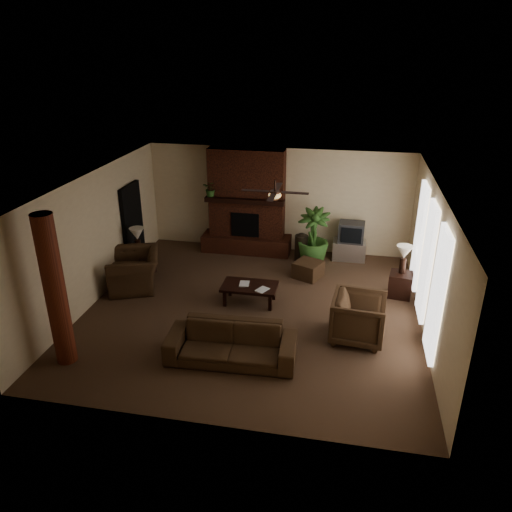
% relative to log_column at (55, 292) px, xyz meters
% --- Properties ---
extents(room_shell, '(7.00, 7.00, 7.00)m').
position_rel_log_column_xyz_m(room_shell, '(2.95, 2.40, 0.00)').
color(room_shell, brown).
rests_on(room_shell, ground).
extents(fireplace, '(2.40, 0.70, 2.80)m').
position_rel_log_column_xyz_m(fireplace, '(2.15, 5.62, -0.24)').
color(fireplace, '#562617').
rests_on(fireplace, ground).
extents(windows, '(0.08, 3.65, 2.35)m').
position_rel_log_column_xyz_m(windows, '(6.40, 2.60, -0.05)').
color(windows, white).
rests_on(windows, ground).
extents(log_column, '(0.36, 0.36, 2.80)m').
position_rel_log_column_xyz_m(log_column, '(0.00, 0.00, 0.00)').
color(log_column, maroon).
rests_on(log_column, ground).
extents(doorway, '(0.10, 1.00, 2.10)m').
position_rel_log_column_xyz_m(doorway, '(-0.49, 4.20, -0.35)').
color(doorway, black).
rests_on(doorway, ground).
extents(ceiling_fan, '(1.35, 1.35, 0.37)m').
position_rel_log_column_xyz_m(ceiling_fan, '(3.35, 2.70, 1.13)').
color(ceiling_fan, black).
rests_on(ceiling_fan, ceiling).
extents(sofa, '(2.35, 0.78, 0.91)m').
position_rel_log_column_xyz_m(sofa, '(2.93, 0.59, -0.95)').
color(sofa, '#442E1D').
rests_on(sofa, ground).
extents(armchair_left, '(1.26, 1.51, 1.13)m').
position_rel_log_column_xyz_m(armchair_left, '(0.03, 2.97, -0.83)').
color(armchair_left, '#442E1D').
rests_on(armchair_left, ground).
extents(armchair_right, '(1.00, 1.06, 1.01)m').
position_rel_log_column_xyz_m(armchair_right, '(5.16, 1.70, -0.89)').
color(armchair_right, '#442E1D').
rests_on(armchair_right, ground).
extents(coffee_table, '(1.20, 0.70, 0.43)m').
position_rel_log_column_xyz_m(coffee_table, '(2.82, 2.71, -1.03)').
color(coffee_table, black).
rests_on(coffee_table, ground).
extents(ottoman, '(0.79, 0.79, 0.40)m').
position_rel_log_column_xyz_m(ottoman, '(3.96, 4.25, -1.20)').
color(ottoman, '#442E1D').
rests_on(ottoman, ground).
extents(tv_stand, '(0.86, 0.52, 0.50)m').
position_rel_log_column_xyz_m(tv_stand, '(4.92, 5.55, -1.15)').
color(tv_stand, silver).
rests_on(tv_stand, ground).
extents(tv, '(0.67, 0.56, 0.52)m').
position_rel_log_column_xyz_m(tv, '(4.94, 5.54, -0.64)').
color(tv, '#353537').
rests_on(tv, tv_stand).
extents(floor_vase, '(0.34, 0.34, 0.77)m').
position_rel_log_column_xyz_m(floor_vase, '(3.69, 5.20, -0.97)').
color(floor_vase, black).
rests_on(floor_vase, ground).
extents(floor_plant, '(0.97, 1.54, 0.82)m').
position_rel_log_column_xyz_m(floor_plant, '(3.99, 5.11, -0.99)').
color(floor_plant, '#345D25').
rests_on(floor_plant, ground).
extents(side_table_left, '(0.66, 0.66, 0.55)m').
position_rel_log_column_xyz_m(side_table_left, '(-0.13, 3.70, -1.12)').
color(side_table_left, black).
rests_on(side_table_left, ground).
extents(lamp_left, '(0.44, 0.44, 0.65)m').
position_rel_log_column_xyz_m(lamp_left, '(-0.15, 3.67, -0.40)').
color(lamp_left, black).
rests_on(lamp_left, side_table_left).
extents(side_table_right, '(0.57, 0.57, 0.55)m').
position_rel_log_column_xyz_m(side_table_right, '(6.10, 3.69, -1.12)').
color(side_table_right, black).
rests_on(side_table_right, ground).
extents(lamp_right, '(0.42, 0.42, 0.65)m').
position_rel_log_column_xyz_m(lamp_right, '(6.10, 3.74, -0.40)').
color(lamp_right, black).
rests_on(lamp_right, side_table_right).
extents(mantel_plant, '(0.48, 0.51, 0.33)m').
position_rel_log_column_xyz_m(mantel_plant, '(1.25, 5.38, 0.32)').
color(mantel_plant, '#345D25').
rests_on(mantel_plant, fireplace).
extents(mantel_vase, '(0.26, 0.27, 0.22)m').
position_rel_log_column_xyz_m(mantel_vase, '(2.96, 5.35, 0.27)').
color(mantel_vase, brown).
rests_on(mantel_vase, fireplace).
extents(book_a, '(0.22, 0.05, 0.29)m').
position_rel_log_column_xyz_m(book_a, '(2.60, 2.72, -0.83)').
color(book_a, '#999999').
rests_on(book_a, coffee_table).
extents(book_b, '(0.20, 0.12, 0.29)m').
position_rel_log_column_xyz_m(book_b, '(3.04, 2.58, -0.82)').
color(book_b, '#999999').
rests_on(book_b, coffee_table).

